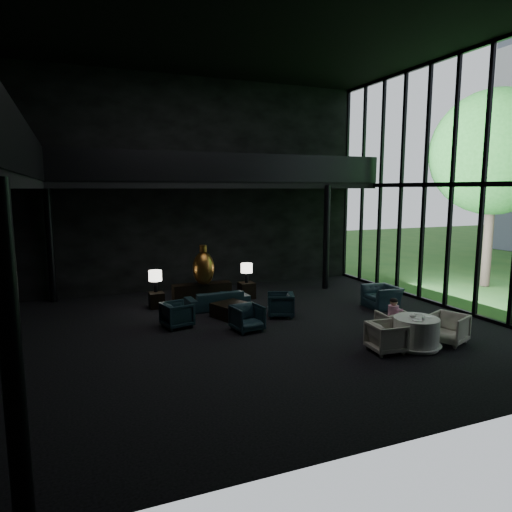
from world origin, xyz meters
name	(u,v)px	position (x,y,z in m)	size (l,w,h in m)	color
floor	(248,332)	(0.00, 0.00, 0.00)	(14.00, 12.00, 0.02)	black
ceiling	(247,20)	(0.00, 0.00, 8.00)	(14.00, 12.00, 0.02)	black
wall_back	(191,185)	(0.00, 6.00, 4.00)	(14.00, 0.04, 8.00)	black
wall_front	(402,179)	(0.00, -6.00, 4.00)	(14.00, 0.04, 8.00)	black
curtain_wall	(452,184)	(6.95, 0.00, 4.00)	(0.20, 12.00, 8.00)	black
mezzanine_back	(224,185)	(1.00, 5.00, 4.00)	(12.00, 2.00, 0.25)	black
railing_left	(32,155)	(-5.00, 0.00, 4.60)	(0.06, 12.00, 1.00)	black
railing_back	(233,167)	(1.00, 4.00, 4.60)	(12.00, 0.06, 1.00)	black
column_sw	(12,360)	(-5.00, -5.70, 2.00)	(0.24, 0.24, 4.00)	black
column_nw	(50,244)	(-5.00, 5.70, 2.00)	(0.24, 0.24, 4.00)	black
column_ne	(326,238)	(4.80, 4.00, 2.00)	(0.24, 0.24, 4.00)	black
tree_near	(494,153)	(11.00, 2.00, 5.23)	(4.80, 4.80, 7.65)	#382D23
console	(202,293)	(-0.25, 3.74, 0.32)	(2.02, 0.46, 0.64)	black
bronze_urn	(204,268)	(-0.25, 3.49, 1.22)	(0.73, 0.73, 1.35)	#B98030
side_table_left	(157,300)	(-1.85, 3.50, 0.25)	(0.46, 0.46, 0.51)	black
table_lamp_left	(155,277)	(-1.85, 3.62, 1.02)	(0.43, 0.43, 0.71)	black
side_table_right	(247,290)	(1.35, 3.62, 0.29)	(0.52, 0.52, 0.57)	black
table_lamp_right	(247,269)	(1.35, 3.61, 1.07)	(0.41, 0.41, 0.69)	black
sofa	(217,297)	(-0.03, 2.66, 0.39)	(1.99, 0.58, 0.78)	black
lounge_armchair_west	(177,313)	(-1.67, 1.18, 0.40)	(0.78, 0.73, 0.80)	#1A343A
lounge_armchair_east	(280,303)	(1.48, 1.05, 0.41)	(0.80, 0.75, 0.83)	black
lounge_armchair_south	(247,317)	(0.03, 0.12, 0.40)	(0.78, 0.73, 0.80)	black
window_armchair	(382,293)	(5.01, 0.76, 0.49)	(1.12, 0.73, 0.98)	black
coffee_table	(231,310)	(0.07, 1.56, 0.21)	(0.96, 0.96, 0.43)	black
dining_table	(416,335)	(3.38, -2.69, 0.33)	(1.23, 1.23, 0.75)	white
dining_chair_north	(394,323)	(3.39, -1.84, 0.38)	(0.74, 0.69, 0.76)	gray
dining_chair_east	(448,326)	(4.38, -2.73, 0.44)	(0.86, 0.81, 0.89)	#A09C94
dining_chair_west	(386,335)	(2.52, -2.66, 0.41)	(0.79, 0.74, 0.81)	#ABA290
child	(393,309)	(3.39, -1.81, 0.74)	(0.28, 0.28, 0.60)	#F4A5C2
plate_a	(418,320)	(3.25, -2.87, 0.76)	(0.26, 0.26, 0.02)	white
plate_b	(418,314)	(3.66, -2.43, 0.76)	(0.21, 0.21, 0.01)	white
saucer	(429,317)	(3.70, -2.75, 0.76)	(0.16, 0.16, 0.01)	white
coffee_cup	(423,316)	(3.56, -2.72, 0.79)	(0.07, 0.07, 0.05)	white
cereal_bowl	(413,316)	(3.31, -2.62, 0.79)	(0.16, 0.16, 0.08)	white
cream_pot	(423,319)	(3.39, -2.90, 0.79)	(0.07, 0.07, 0.08)	#99999E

